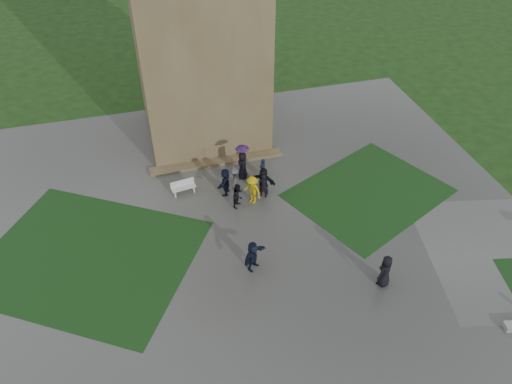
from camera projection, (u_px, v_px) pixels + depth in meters
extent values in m
plane|color=black|center=(259.00, 280.00, 25.75)|extent=(120.00, 120.00, 0.00)
cube|color=#3C3C39|center=(250.00, 253.00, 27.23)|extent=(34.00, 34.00, 0.02)
cube|color=black|center=(88.00, 257.00, 26.98)|extent=(14.10, 13.46, 0.01)
cube|color=black|center=(369.00, 193.00, 31.19)|extent=(11.12, 10.15, 0.01)
cube|color=brown|center=(196.00, 7.00, 31.19)|extent=(8.00, 8.00, 18.00)
cube|color=brown|center=(217.00, 162.00, 33.55)|extent=(9.00, 0.80, 0.22)
cube|color=silver|center=(184.00, 188.00, 30.89)|extent=(1.57, 0.68, 0.06)
cube|color=silver|center=(175.00, 193.00, 30.85)|extent=(0.14, 0.41, 0.43)
cube|color=silver|center=(193.00, 188.00, 31.23)|extent=(0.14, 0.41, 0.43)
cube|color=silver|center=(182.00, 183.00, 30.90)|extent=(1.51, 0.28, 0.41)
imported|color=black|center=(263.00, 181.00, 30.67)|extent=(1.71, 1.52, 1.83)
imported|color=black|center=(262.00, 169.00, 31.93)|extent=(0.64, 0.58, 1.47)
imported|color=black|center=(243.00, 165.00, 31.83)|extent=(0.75, 1.01, 1.92)
imported|color=#45454A|center=(234.00, 179.00, 30.96)|extent=(0.88, 1.18, 1.63)
imported|color=black|center=(225.00, 182.00, 30.59)|extent=(1.36, 1.80, 1.85)
imported|color=black|center=(238.00, 195.00, 29.75)|extent=(0.86, 0.89, 1.62)
imported|color=#C09D0B|center=(252.00, 190.00, 29.93)|extent=(1.22, 1.36, 1.89)
imported|color=black|center=(264.00, 186.00, 30.41)|extent=(0.73, 0.66, 1.67)
imported|color=#DB5A67|center=(234.00, 164.00, 30.22)|extent=(0.90, 0.90, 0.82)
imported|color=#613086|center=(242.00, 151.00, 31.10)|extent=(0.84, 0.84, 0.74)
imported|color=black|center=(253.00, 256.00, 25.83)|extent=(1.70, 1.52, 1.82)
imported|color=black|center=(385.00, 271.00, 24.96)|extent=(1.13, 1.03, 1.91)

